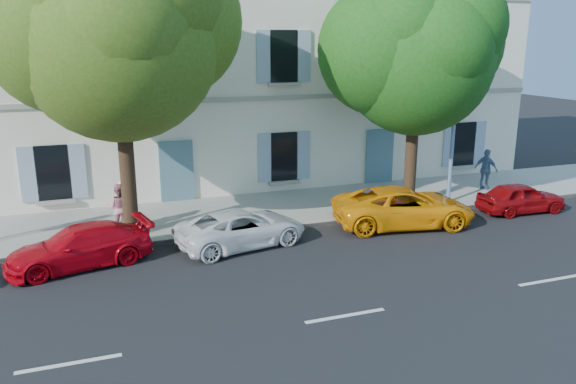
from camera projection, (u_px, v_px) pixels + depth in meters
name	position (u px, v px, depth m)	size (l,w,h in m)	color
ground	(288.00, 256.00, 16.65)	(90.00, 90.00, 0.00)	black
sidewalk	(248.00, 212.00, 20.68)	(36.00, 4.50, 0.15)	#A09E96
kerb	(265.00, 230.00, 18.71)	(36.00, 0.16, 0.16)	#9E998E
building	(209.00, 45.00, 24.38)	(28.00, 7.00, 12.00)	white
car_red_coupe	(80.00, 247.00, 15.78)	(1.62, 3.99, 1.16)	red
car_white_coupe	(242.00, 228.00, 17.37)	(1.89, 4.10, 1.14)	white
car_yellow_supercar	(404.00, 207.00, 19.26)	(2.23, 4.84, 1.34)	#FF9B0A
car_red_hatchback	(521.00, 198.00, 20.80)	(1.32, 3.29, 1.12)	#92090C
tree_left	(117.00, 40.00, 16.51)	(6.08, 6.08, 9.42)	#3A2819
tree_right	(417.00, 59.00, 19.99)	(5.48, 5.48, 8.44)	#3A2819
street_lamp	(459.00, 90.00, 20.52)	(0.38, 1.63, 7.60)	#7293BF
pedestrian_a	(123.00, 205.00, 18.43)	(0.60, 0.39, 1.65)	white
pedestrian_b	(119.00, 208.00, 18.18)	(0.78, 0.61, 1.61)	#CE8491
pedestrian_c	(486.00, 169.00, 23.37)	(1.00, 0.42, 1.71)	slate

